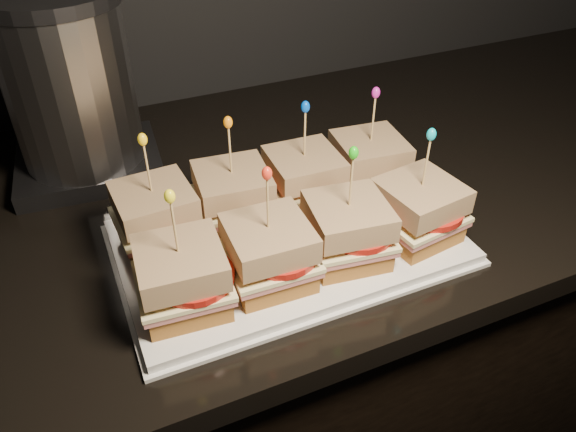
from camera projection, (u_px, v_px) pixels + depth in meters
name	position (u px, v px, depth m)	size (l,w,h in m)	color
cabinet	(289.00, 363.00, 1.23)	(2.39, 0.70, 0.90)	black
granite_slab	(290.00, 186.00, 0.95)	(2.43, 0.74, 0.04)	black
platter	(288.00, 242.00, 0.78)	(0.46, 0.28, 0.02)	white
platter_rim	(288.00, 246.00, 0.79)	(0.47, 0.29, 0.01)	white
sandwich_0_bread_bot	(159.00, 233.00, 0.76)	(0.10, 0.10, 0.03)	brown
sandwich_0_ham	(157.00, 223.00, 0.75)	(0.11, 0.10, 0.01)	#BB6566
sandwich_0_cheese	(157.00, 218.00, 0.75)	(0.11, 0.10, 0.01)	#F5EBA5
sandwich_0_tomato	(166.00, 214.00, 0.75)	(0.10, 0.10, 0.01)	#B41C13
sandwich_0_bread_top	(153.00, 201.00, 0.73)	(0.10, 0.10, 0.03)	brown
sandwich_0_pick	(148.00, 171.00, 0.70)	(0.00, 0.00, 0.09)	tan
sandwich_0_frill	(142.00, 139.00, 0.68)	(0.01, 0.01, 0.02)	yellow
sandwich_1_bread_bot	(235.00, 213.00, 0.80)	(0.10, 0.10, 0.03)	brown
sandwich_1_ham	(234.00, 203.00, 0.79)	(0.11, 0.10, 0.01)	#BB6566
sandwich_1_cheese	(234.00, 199.00, 0.79)	(0.11, 0.10, 0.01)	#F5EBA5
sandwich_1_tomato	(243.00, 195.00, 0.78)	(0.10, 0.10, 0.01)	#B41C13
sandwich_1_bread_top	(232.00, 182.00, 0.77)	(0.10, 0.10, 0.03)	brown
sandwich_1_pick	(230.00, 153.00, 0.74)	(0.00, 0.00, 0.09)	tan
sandwich_1_frill	(228.00, 122.00, 0.71)	(0.01, 0.01, 0.02)	orange
sandwich_2_bread_bot	(304.00, 195.00, 0.84)	(0.10, 0.10, 0.03)	brown
sandwich_2_ham	(304.00, 186.00, 0.82)	(0.11, 0.10, 0.01)	#BB6566
sandwich_2_cheese	(304.00, 182.00, 0.82)	(0.11, 0.10, 0.01)	#F5EBA5
sandwich_2_tomato	(313.00, 178.00, 0.82)	(0.10, 0.10, 0.01)	#B41C13
sandwich_2_bread_top	(304.00, 165.00, 0.80)	(0.10, 0.10, 0.03)	brown
sandwich_2_pick	(305.00, 136.00, 0.78)	(0.00, 0.00, 0.09)	tan
sandwich_2_frill	(305.00, 107.00, 0.75)	(0.01, 0.01, 0.02)	blue
sandwich_3_bread_bot	(367.00, 179.00, 0.87)	(0.10, 0.10, 0.03)	brown
sandwich_3_ham	(368.00, 170.00, 0.86)	(0.11, 0.10, 0.01)	#BB6566
sandwich_3_cheese	(368.00, 166.00, 0.86)	(0.11, 0.10, 0.01)	#F5EBA5
sandwich_3_tomato	(378.00, 162.00, 0.85)	(0.10, 0.10, 0.01)	#B41C13
sandwich_3_bread_top	(370.00, 150.00, 0.84)	(0.10, 0.10, 0.03)	brown
sandwich_3_pick	(373.00, 122.00, 0.81)	(0.00, 0.00, 0.09)	tan
sandwich_3_frill	(376.00, 93.00, 0.78)	(0.01, 0.01, 0.02)	#C31FA0
sandwich_4_bread_bot	(185.00, 296.00, 0.67)	(0.10, 0.10, 0.03)	brown
sandwich_4_ham	(183.00, 285.00, 0.66)	(0.11, 0.10, 0.01)	#BB6566
sandwich_4_cheese	(183.00, 281.00, 0.65)	(0.11, 0.10, 0.01)	#F5EBA5
sandwich_4_tomato	(194.00, 276.00, 0.65)	(0.10, 0.10, 0.01)	#B41C13
sandwich_4_bread_top	(180.00, 262.00, 0.64)	(0.10, 0.10, 0.03)	brown
sandwich_4_pick	(175.00, 230.00, 0.61)	(0.00, 0.00, 0.09)	tan
sandwich_4_frill	(170.00, 196.00, 0.58)	(0.01, 0.01, 0.02)	yellow
sandwich_5_bread_bot	(269.00, 270.00, 0.70)	(0.10, 0.10, 0.03)	brown
sandwich_5_ham	(269.00, 260.00, 0.69)	(0.11, 0.10, 0.01)	#BB6566
sandwich_5_cheese	(269.00, 256.00, 0.69)	(0.11, 0.10, 0.01)	#F5EBA5
sandwich_5_tomato	(280.00, 251.00, 0.68)	(0.10, 0.10, 0.01)	#B41C13
sandwich_5_bread_top	(269.00, 238.00, 0.67)	(0.10, 0.10, 0.03)	brown
sandwich_5_pick	(268.00, 206.00, 0.64)	(0.00, 0.00, 0.09)	tan
sandwich_5_frill	(267.00, 173.00, 0.62)	(0.01, 0.01, 0.02)	red
sandwich_6_bread_bot	(346.00, 248.00, 0.74)	(0.10, 0.10, 0.03)	brown
sandwich_6_ham	(347.00, 237.00, 0.73)	(0.11, 0.10, 0.01)	#BB6566
sandwich_6_cheese	(347.00, 233.00, 0.72)	(0.11, 0.10, 0.01)	#F5EBA5
sandwich_6_tomato	(358.00, 229.00, 0.72)	(0.10, 0.10, 0.01)	#B41C13
sandwich_6_bread_top	(348.00, 216.00, 0.71)	(0.10, 0.10, 0.03)	brown
sandwich_6_pick	(351.00, 185.00, 0.68)	(0.00, 0.00, 0.09)	tan
sandwich_6_frill	(354.00, 153.00, 0.65)	(0.01, 0.01, 0.02)	#1CB913
sandwich_7_bread_bot	(415.00, 227.00, 0.77)	(0.10, 0.10, 0.03)	brown
sandwich_7_ham	(417.00, 217.00, 0.76)	(0.11, 0.10, 0.01)	#BB6566
sandwich_7_cheese	(418.00, 213.00, 0.76)	(0.11, 0.10, 0.01)	#F5EBA5
sandwich_7_tomato	(429.00, 209.00, 0.76)	(0.10, 0.10, 0.01)	#B41C13
sandwich_7_bread_top	(421.00, 196.00, 0.74)	(0.10, 0.10, 0.03)	brown
sandwich_7_pick	(426.00, 166.00, 0.71)	(0.00, 0.00, 0.09)	tan
sandwich_7_frill	(431.00, 134.00, 0.69)	(0.01, 0.01, 0.02)	#09A8BD
appliance_base	(89.00, 163.00, 0.94)	(0.23, 0.19, 0.03)	#262628
appliance_body	(70.00, 86.00, 0.86)	(0.19, 0.19, 0.25)	silver
appliance	(71.00, 89.00, 0.86)	(0.23, 0.19, 0.30)	silver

